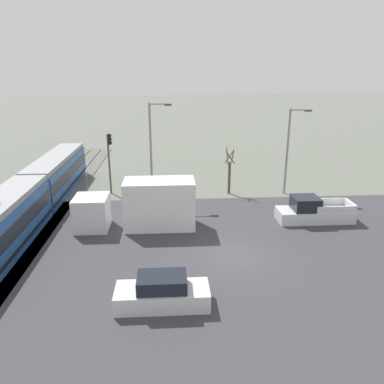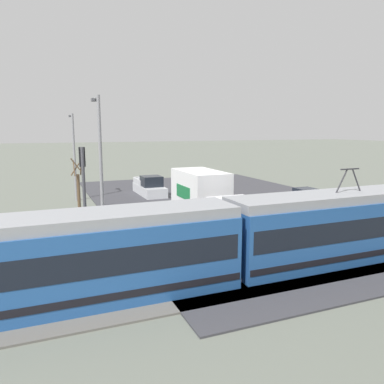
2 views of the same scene
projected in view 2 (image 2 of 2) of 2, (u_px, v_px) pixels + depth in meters
The scene contains 12 objects.
ground_plane at pixel (230, 204), 32.03m from camera, with size 320.00×320.00×0.00m, color #60665B.
road_surface at pixel (230, 204), 32.02m from camera, with size 21.41×36.37×0.08m.
rail_bed at pixel (362, 255), 18.99m from camera, with size 66.73×4.40×0.22m.
light_rail_tram at pixel (230, 241), 15.88m from camera, with size 25.17×2.60×4.43m.
box_truck at pixel (207, 201), 24.69m from camera, with size 2.52×8.43×3.47m.
pickup_truck at pixel (150, 187), 36.18m from camera, with size 1.98×5.56×1.89m.
sedan_car_0 at pixel (309, 201), 29.73m from camera, with size 1.78×4.50×1.59m.
traffic_light_pole at pixel (84, 187), 18.20m from camera, with size 0.28×0.47×5.50m.
street_tree at pixel (78, 188), 28.58m from camera, with size 1.01×0.84×4.23m.
street_lamp_near_crossing at pixel (74, 151), 33.11m from camera, with size 0.36×1.95×7.69m.
street_lamp_mid_block at pixel (100, 156), 22.15m from camera, with size 0.36×1.95×8.30m.
no_parking_sign at pixel (120, 235), 17.25m from camera, with size 0.32×0.08×2.57m.
Camera 2 is at (14.92, 27.83, 6.36)m, focal length 35.00 mm.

